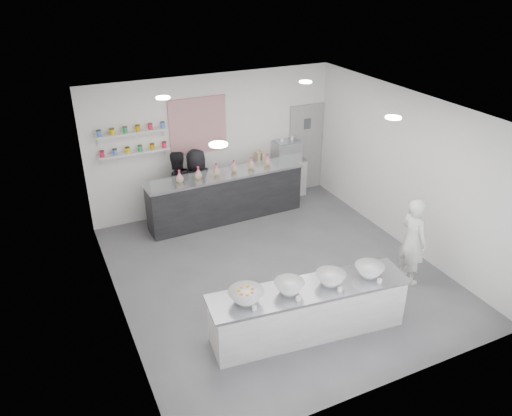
% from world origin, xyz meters
% --- Properties ---
extents(floor, '(6.00, 6.00, 0.00)m').
position_xyz_m(floor, '(0.00, 0.00, 0.00)').
color(floor, '#515156').
rests_on(floor, ground).
extents(ceiling, '(6.00, 6.00, 0.00)m').
position_xyz_m(ceiling, '(0.00, 0.00, 3.00)').
color(ceiling, white).
rests_on(ceiling, floor).
extents(back_wall, '(5.50, 0.00, 5.50)m').
position_xyz_m(back_wall, '(0.00, 3.00, 1.50)').
color(back_wall, white).
rests_on(back_wall, floor).
extents(left_wall, '(0.00, 6.00, 6.00)m').
position_xyz_m(left_wall, '(-2.75, 0.00, 1.50)').
color(left_wall, white).
rests_on(left_wall, floor).
extents(right_wall, '(0.00, 6.00, 6.00)m').
position_xyz_m(right_wall, '(2.75, 0.00, 1.50)').
color(right_wall, white).
rests_on(right_wall, floor).
extents(back_door, '(0.88, 0.04, 2.10)m').
position_xyz_m(back_door, '(2.30, 2.97, 1.05)').
color(back_door, gray).
rests_on(back_door, floor).
extents(pattern_panel, '(1.25, 0.03, 1.20)m').
position_xyz_m(pattern_panel, '(-0.35, 2.98, 1.95)').
color(pattern_panel, '#A2243B').
rests_on(pattern_panel, back_wall).
extents(jar_shelf_lower, '(1.45, 0.22, 0.04)m').
position_xyz_m(jar_shelf_lower, '(-1.75, 2.90, 1.60)').
color(jar_shelf_lower, silver).
rests_on(jar_shelf_lower, back_wall).
extents(jar_shelf_upper, '(1.45, 0.22, 0.04)m').
position_xyz_m(jar_shelf_upper, '(-1.75, 2.90, 2.02)').
color(jar_shelf_upper, silver).
rests_on(jar_shelf_upper, back_wall).
extents(preserve_jars, '(1.45, 0.10, 0.56)m').
position_xyz_m(preserve_jars, '(-1.75, 2.88, 1.88)').
color(preserve_jars, '#F31539').
rests_on(preserve_jars, jar_shelf_lower).
extents(downlight_0, '(0.24, 0.24, 0.02)m').
position_xyz_m(downlight_0, '(-1.40, -1.00, 2.98)').
color(downlight_0, white).
rests_on(downlight_0, ceiling).
extents(downlight_1, '(0.24, 0.24, 0.02)m').
position_xyz_m(downlight_1, '(1.40, -1.00, 2.98)').
color(downlight_1, white).
rests_on(downlight_1, ceiling).
extents(downlight_2, '(0.24, 0.24, 0.02)m').
position_xyz_m(downlight_2, '(-1.40, 1.60, 2.98)').
color(downlight_2, white).
rests_on(downlight_2, ceiling).
extents(downlight_3, '(0.24, 0.24, 0.02)m').
position_xyz_m(downlight_3, '(1.40, 1.60, 2.98)').
color(downlight_3, white).
rests_on(downlight_3, ceiling).
extents(prep_counter, '(3.08, 1.01, 0.82)m').
position_xyz_m(prep_counter, '(-0.31, -1.65, 0.41)').
color(prep_counter, '#B1B1AC').
rests_on(prep_counter, floor).
extents(back_bar, '(3.43, 0.72, 1.06)m').
position_xyz_m(back_bar, '(-0.03, 2.30, 0.53)').
color(back_bar, black).
rests_on(back_bar, floor).
extents(sneeze_guard, '(3.37, 0.11, 0.29)m').
position_xyz_m(sneeze_guard, '(-0.02, 2.00, 1.20)').
color(sneeze_guard, white).
rests_on(sneeze_guard, back_bar).
extents(espresso_ledge, '(1.21, 0.38, 0.90)m').
position_xyz_m(espresso_ledge, '(1.55, 2.78, 0.45)').
color(espresso_ledge, '#B1B1AC').
rests_on(espresso_ledge, floor).
extents(espresso_machine, '(0.61, 0.42, 0.47)m').
position_xyz_m(espresso_machine, '(1.68, 2.78, 1.13)').
color(espresso_machine, '#93969E').
rests_on(espresso_machine, espresso_ledge).
extents(cup_stacks, '(0.24, 0.24, 0.33)m').
position_xyz_m(cup_stacks, '(1.00, 2.78, 1.06)').
color(cup_stacks, beige).
rests_on(cup_stacks, espresso_ledge).
extents(prep_bowls, '(2.44, 0.80, 0.18)m').
position_xyz_m(prep_bowls, '(-0.31, -1.65, 0.91)').
color(prep_bowls, white).
rests_on(prep_bowls, prep_counter).
extents(label_cards, '(2.01, 0.04, 0.07)m').
position_xyz_m(label_cards, '(-0.25, -2.19, 0.86)').
color(label_cards, white).
rests_on(label_cards, prep_counter).
extents(cookie_bags, '(2.16, 0.21, 0.27)m').
position_xyz_m(cookie_bags, '(-0.03, 2.30, 1.19)').
color(cookie_bags, '#D7628A').
rests_on(cookie_bags, back_bar).
extents(woman_prep, '(0.39, 0.58, 1.57)m').
position_xyz_m(woman_prep, '(2.01, -1.19, 0.79)').
color(woman_prep, white).
rests_on(woman_prep, floor).
extents(staff_left, '(0.83, 0.67, 1.60)m').
position_xyz_m(staff_left, '(-1.01, 2.60, 0.80)').
color(staff_left, black).
rests_on(staff_left, floor).
extents(staff_right, '(0.83, 0.61, 1.57)m').
position_xyz_m(staff_right, '(-0.56, 2.60, 0.79)').
color(staff_right, black).
rests_on(staff_right, floor).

